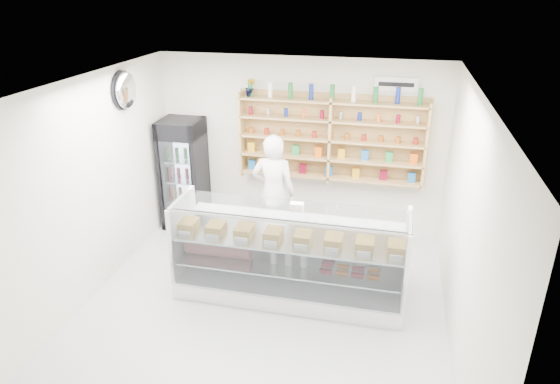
# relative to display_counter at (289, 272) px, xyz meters

# --- Properties ---
(room) EXTENTS (5.00, 5.00, 5.00)m
(room) POSITION_rel_display_counter_xyz_m (-0.27, -0.50, 1.05)
(room) COLOR #B8B8BD
(room) RESTS_ON ground
(display_counter) EXTENTS (2.92, 0.87, 1.27)m
(display_counter) POSITION_rel_display_counter_xyz_m (0.00, 0.00, 0.00)
(display_counter) COLOR white
(display_counter) RESTS_ON floor
(shop_worker) EXTENTS (0.67, 0.44, 1.81)m
(shop_worker) POSITION_rel_display_counter_xyz_m (-0.51, 1.21, 0.55)
(shop_worker) COLOR white
(shop_worker) RESTS_ON floor
(drinks_cooler) EXTENTS (0.66, 0.64, 1.81)m
(drinks_cooler) POSITION_rel_display_counter_xyz_m (-2.12, 1.64, 0.56)
(drinks_cooler) COLOR black
(drinks_cooler) RESTS_ON floor
(wall_shelving) EXTENTS (2.84, 0.28, 1.33)m
(wall_shelving) POSITION_rel_display_counter_xyz_m (0.23, 1.84, 1.24)
(wall_shelving) COLOR tan
(wall_shelving) RESTS_ON back_wall
(potted_plant) EXTENTS (0.16, 0.13, 0.28)m
(potted_plant) POSITION_rel_display_counter_xyz_m (-1.02, 1.84, 1.98)
(potted_plant) COLOR #1E6626
(potted_plant) RESTS_ON wall_shelving
(security_mirror) EXTENTS (0.15, 0.50, 0.50)m
(security_mirror) POSITION_rel_display_counter_xyz_m (-2.44, 0.70, 2.10)
(security_mirror) COLOR silver
(security_mirror) RESTS_ON left_wall
(wall_sign) EXTENTS (0.62, 0.03, 0.20)m
(wall_sign) POSITION_rel_display_counter_xyz_m (1.13, 1.97, 2.10)
(wall_sign) COLOR white
(wall_sign) RESTS_ON back_wall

